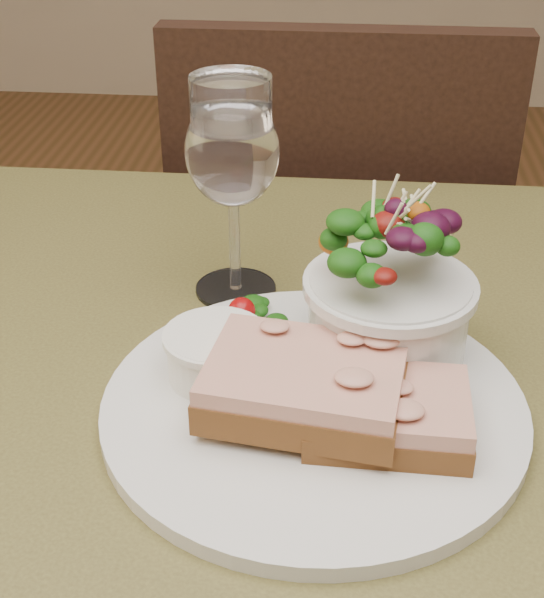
# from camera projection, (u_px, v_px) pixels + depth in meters

# --- Properties ---
(cafe_table) EXTENTS (0.80, 0.80, 0.75)m
(cafe_table) POSITION_uv_depth(u_px,v_px,m) (273.00, 499.00, 0.65)
(cafe_table) COLOR #453E1D
(cafe_table) RESTS_ON ground
(chair_far) EXTENTS (0.42, 0.42, 0.90)m
(chair_far) POSITION_uv_depth(u_px,v_px,m) (329.00, 377.00, 1.38)
(chair_far) COLOR black
(chair_far) RESTS_ON ground
(dinner_plate) EXTENTS (0.29, 0.29, 0.01)m
(dinner_plate) POSITION_uv_depth(u_px,v_px,m) (314.00, 406.00, 0.58)
(dinner_plate) COLOR silver
(dinner_plate) RESTS_ON cafe_table
(sandwich_front) EXTENTS (0.11, 0.08, 0.03)m
(sandwich_front) POSITION_uv_depth(u_px,v_px,m) (388.00, 412.00, 0.54)
(sandwich_front) COLOR #4E3114
(sandwich_front) RESTS_ON dinner_plate
(sandwich_back) EXTENTS (0.14, 0.11, 0.03)m
(sandwich_back) POSITION_uv_depth(u_px,v_px,m) (304.00, 384.00, 0.55)
(sandwich_back) COLOR #4E3114
(sandwich_back) RESTS_ON dinner_plate
(ramekin) EXTENTS (0.07, 0.07, 0.04)m
(ramekin) POSITION_uv_depth(u_px,v_px,m) (216.00, 352.00, 0.59)
(ramekin) COLOR white
(ramekin) RESTS_ON dinner_plate
(salad_bowl) EXTENTS (0.12, 0.12, 0.13)m
(salad_bowl) POSITION_uv_depth(u_px,v_px,m) (390.00, 282.00, 0.60)
(salad_bowl) COLOR silver
(salad_bowl) RESTS_ON dinner_plate
(garnish) EXTENTS (0.05, 0.04, 0.02)m
(garnish) POSITION_uv_depth(u_px,v_px,m) (255.00, 311.00, 0.66)
(garnish) COLOR #113509
(garnish) RESTS_ON dinner_plate
(wine_glass) EXTENTS (0.08, 0.08, 0.18)m
(wine_glass) POSITION_uv_depth(u_px,v_px,m) (232.00, 158.00, 0.66)
(wine_glass) COLOR white
(wine_glass) RESTS_ON cafe_table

